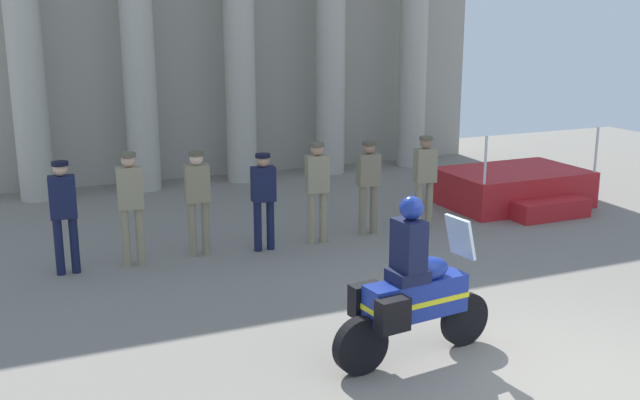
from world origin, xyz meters
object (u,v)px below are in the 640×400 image
(reviewing_stand, at_px, (515,189))
(officer_in_row_5, at_px, (368,180))
(officer_in_row_3, at_px, (264,194))
(officer_in_row_6, at_px, (425,174))
(officer_in_row_0, at_px, (64,208))
(motorcycle_with_rider, at_px, (411,293))
(officer_in_row_2, at_px, (198,195))
(officer_in_row_1, at_px, (131,200))
(officer_in_row_4, at_px, (317,184))

(reviewing_stand, xyz_separation_m, officer_in_row_5, (-3.65, -0.61, 0.63))
(officer_in_row_3, height_order, officer_in_row_6, officer_in_row_6)
(officer_in_row_6, bearing_deg, officer_in_row_3, 7.31)
(officer_in_row_0, relative_size, motorcycle_with_rider, 0.82)
(officer_in_row_2, height_order, officer_in_row_5, officer_in_row_2)
(officer_in_row_1, relative_size, officer_in_row_2, 1.04)
(officer_in_row_2, height_order, officer_in_row_3, officer_in_row_2)
(reviewing_stand, bearing_deg, officer_in_row_0, -175.64)
(reviewing_stand, distance_m, motorcycle_with_rider, 7.59)
(officer_in_row_1, bearing_deg, officer_in_row_4, -175.37)
(officer_in_row_5, distance_m, officer_in_row_6, 1.11)
(officer_in_row_3, bearing_deg, officer_in_row_6, -172.69)
(officer_in_row_4, relative_size, officer_in_row_5, 1.04)
(officer_in_row_4, bearing_deg, officer_in_row_3, 7.97)
(reviewing_stand, relative_size, officer_in_row_4, 1.63)
(officer_in_row_6, bearing_deg, officer_in_row_1, 5.61)
(reviewing_stand, height_order, officer_in_row_4, officer_in_row_4)
(motorcycle_with_rider, bearing_deg, officer_in_row_2, 97.80)
(reviewing_stand, relative_size, officer_in_row_5, 1.70)
(officer_in_row_3, distance_m, officer_in_row_5, 1.99)
(officer_in_row_1, distance_m, officer_in_row_2, 1.07)
(officer_in_row_1, bearing_deg, officer_in_row_0, 4.58)
(officer_in_row_2, xyz_separation_m, motorcycle_with_rider, (1.18, -4.63, -0.21))
(officer_in_row_1, distance_m, officer_in_row_6, 5.20)
(officer_in_row_0, distance_m, officer_in_row_2, 2.03)
(motorcycle_with_rider, bearing_deg, officer_in_row_6, 50.58)
(officer_in_row_0, height_order, officer_in_row_2, officer_in_row_0)
(reviewing_stand, xyz_separation_m, officer_in_row_4, (-4.66, -0.71, 0.66))
(officer_in_row_2, bearing_deg, motorcycle_with_rider, 109.57)
(officer_in_row_4, height_order, officer_in_row_6, officer_in_row_4)
(reviewing_stand, distance_m, officer_in_row_5, 3.75)
(officer_in_row_1, distance_m, officer_in_row_3, 2.11)
(officer_in_row_3, height_order, officer_in_row_5, officer_in_row_5)
(officer_in_row_0, xyz_separation_m, officer_in_row_2, (2.03, 0.08, -0.01))
(officer_in_row_2, relative_size, officer_in_row_3, 1.05)
(reviewing_stand, distance_m, officer_in_row_6, 2.69)
(reviewing_stand, xyz_separation_m, officer_in_row_1, (-7.74, -0.68, 0.70))
(officer_in_row_0, height_order, officer_in_row_4, officer_in_row_4)
(officer_in_row_5, relative_size, motorcycle_with_rider, 0.79)
(officer_in_row_0, relative_size, officer_in_row_5, 1.04)
(officer_in_row_0, bearing_deg, officer_in_row_4, -175.38)
(officer_in_row_2, bearing_deg, officer_in_row_1, 10.21)
(reviewing_stand, xyz_separation_m, officer_in_row_6, (-2.53, -0.65, 0.64))
(officer_in_row_1, bearing_deg, reviewing_stand, -169.72)
(officer_in_row_0, relative_size, officer_in_row_3, 1.06)
(officer_in_row_0, bearing_deg, officer_in_row_5, -174.05)
(officer_in_row_2, xyz_separation_m, officer_in_row_4, (2.01, -0.13, 0.01))
(officer_in_row_6, bearing_deg, officer_in_row_2, 4.43)
(officer_in_row_5, relative_size, officer_in_row_6, 0.99)
(officer_in_row_5, bearing_deg, officer_in_row_4, 11.21)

